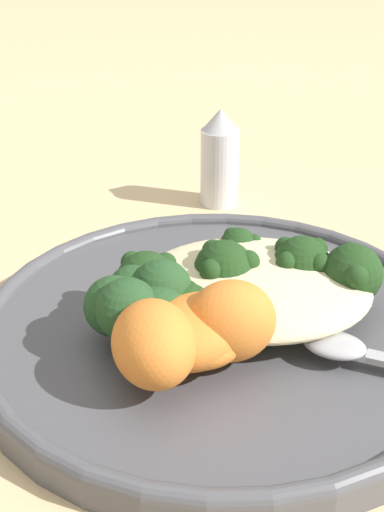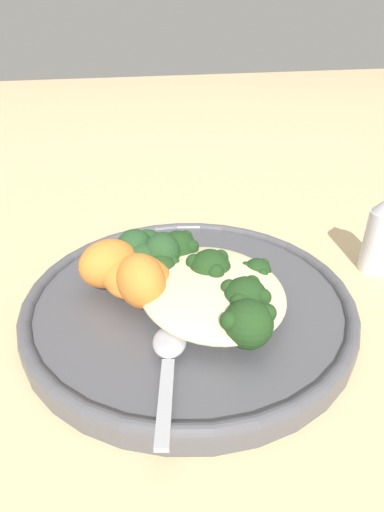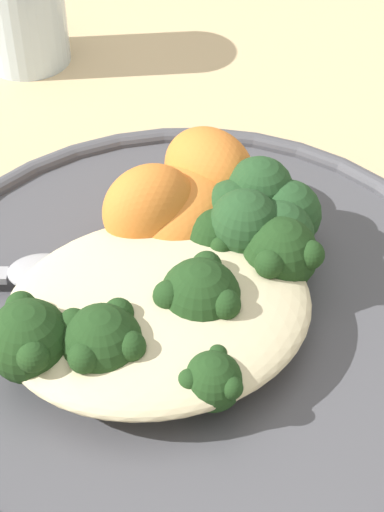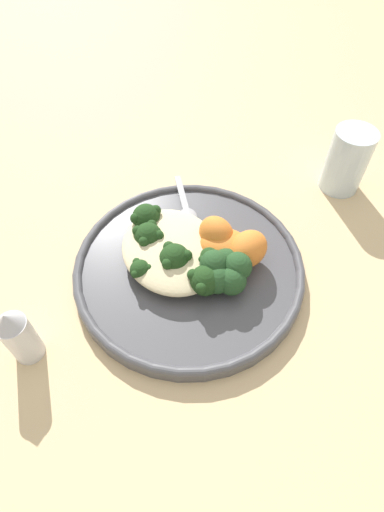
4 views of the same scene
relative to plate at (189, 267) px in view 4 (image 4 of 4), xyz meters
The scene contains 17 objects.
ground_plane 0.03m from the plate, 36.15° to the right, with size 4.00×4.00×0.00m, color #D6B784.
plate is the anchor object (origin of this frame).
quinoa_mound 0.03m from the plate, 145.03° to the right, with size 0.15×0.12×0.02m, color beige.
broccoli_stalk_0 0.08m from the plate, behind, with size 0.09×0.09×0.04m.
broccoli_stalk_1 0.06m from the plate, 150.99° to the right, with size 0.04×0.09×0.04m.
broccoli_stalk_2 0.04m from the plate, 120.72° to the right, with size 0.06×0.12×0.03m.
broccoli_stalk_3 0.03m from the plate, 116.09° to the right, with size 0.07×0.08×0.04m.
broccoli_stalk_4 0.04m from the plate, ahead, with size 0.12×0.05×0.04m.
broccoli_stalk_5 0.03m from the plate, 81.01° to the left, with size 0.09×0.04×0.03m.
sweet_potato_chunk_0 0.06m from the plate, 99.17° to the left, with size 0.05×0.04×0.05m, color orange.
sweet_potato_chunk_1 0.06m from the plate, 75.85° to the left, with size 0.07×0.05×0.04m, color orange.
sweet_potato_chunk_2 0.08m from the plate, 64.26° to the left, with size 0.06×0.04×0.04m, color orange.
sweet_potato_chunk_3 0.05m from the plate, 71.92° to the left, with size 0.07×0.06×0.03m, color orange.
kale_tuft 0.06m from the plate, 28.94° to the left, with size 0.06×0.06×0.04m.
spoon 0.09m from the plate, 153.13° to the left, with size 0.11×0.05×0.01m.
water_glass 0.29m from the plate, 96.34° to the left, with size 0.06×0.06×0.10m, color silver.
salt_shaker 0.22m from the plate, 87.66° to the right, with size 0.03×0.03×0.09m.
Camera 4 is at (0.25, -0.13, 0.44)m, focal length 28.00 mm.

